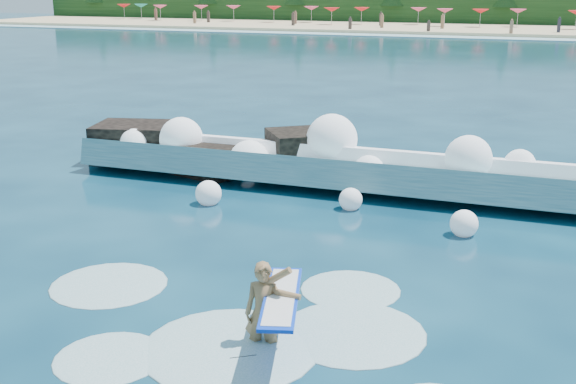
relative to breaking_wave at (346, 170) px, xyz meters
name	(u,v)px	position (x,y,z in m)	size (l,w,h in m)	color
ground	(186,266)	(-1.41, -6.93, -0.48)	(200.00, 200.00, 0.00)	#07273C
beach	(502,30)	(-1.41, 71.07, -0.28)	(140.00, 20.00, 0.40)	tan
wet_band	(493,38)	(-1.41, 60.07, -0.44)	(140.00, 5.00, 0.08)	silver
treeline	(510,7)	(-1.41, 81.07, 2.02)	(140.00, 4.00, 5.00)	black
breaking_wave	(346,170)	(0.00, 0.00, 0.00)	(15.97, 2.58, 1.38)	teal
rock_cluster	(209,152)	(-4.66, 0.71, 0.00)	(8.60, 3.58, 1.52)	black
surfer_with_board	(268,310)	(1.43, -9.43, 0.14)	(1.21, 2.89, 1.69)	olive
wave_spray	(336,155)	(-0.28, -0.05, 0.44)	(15.25, 4.77, 2.01)	white
surf_foam	(246,328)	(0.85, -9.00, -0.48)	(8.47, 5.64, 0.14)	silver
beach_umbrellas	(504,11)	(-1.46, 73.15, 1.77)	(111.22, 6.83, 0.50)	red
beachgoers	(514,23)	(0.00, 69.13, 0.65)	(106.91, 11.38, 1.93)	#3F332D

